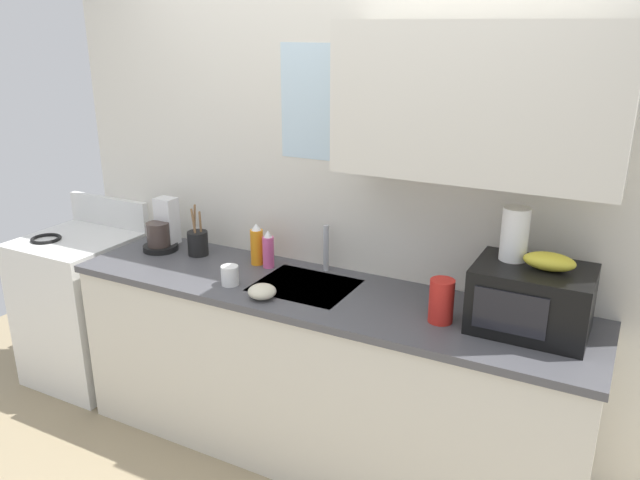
% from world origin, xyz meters
% --- Properties ---
extents(kitchen_wall_assembly, '(3.31, 0.42, 2.50)m').
position_xyz_m(kitchen_wall_assembly, '(0.13, 0.30, 1.37)').
color(kitchen_wall_assembly, silver).
rests_on(kitchen_wall_assembly, ground).
extents(counter_unit, '(2.54, 0.63, 0.90)m').
position_xyz_m(counter_unit, '(-0.00, 0.00, 0.46)').
color(counter_unit, silver).
rests_on(counter_unit, ground).
extents(sink_faucet, '(0.03, 0.03, 0.24)m').
position_xyz_m(sink_faucet, '(-0.09, 0.24, 1.02)').
color(sink_faucet, '#B2B5BA').
rests_on(sink_faucet, counter_unit).
extents(stove_range, '(0.60, 0.60, 1.08)m').
position_xyz_m(stove_range, '(-1.62, 0.00, 0.46)').
color(stove_range, white).
rests_on(stove_range, ground).
extents(microwave, '(0.46, 0.35, 0.27)m').
position_xyz_m(microwave, '(0.94, 0.05, 1.04)').
color(microwave, black).
rests_on(microwave, counter_unit).
extents(banana_bunch, '(0.20, 0.11, 0.07)m').
position_xyz_m(banana_bunch, '(0.99, 0.05, 1.20)').
color(banana_bunch, gold).
rests_on(banana_bunch, microwave).
extents(paper_towel_roll, '(0.11, 0.11, 0.22)m').
position_xyz_m(paper_towel_roll, '(0.84, 0.10, 1.28)').
color(paper_towel_roll, white).
rests_on(paper_towel_roll, microwave).
extents(coffee_maker, '(0.19, 0.21, 0.28)m').
position_xyz_m(coffee_maker, '(-1.04, 0.11, 1.00)').
color(coffee_maker, black).
rests_on(coffee_maker, counter_unit).
extents(dish_soap_bottle_pink, '(0.06, 0.06, 0.20)m').
position_xyz_m(dish_soap_bottle_pink, '(-0.37, 0.14, 0.99)').
color(dish_soap_bottle_pink, '#E55999').
rests_on(dish_soap_bottle_pink, counter_unit).
extents(dish_soap_bottle_orange, '(0.07, 0.07, 0.22)m').
position_xyz_m(dish_soap_bottle_orange, '(-0.45, 0.15, 1.00)').
color(dish_soap_bottle_orange, orange).
rests_on(dish_soap_bottle_orange, counter_unit).
extents(cereal_canister, '(0.10, 0.10, 0.19)m').
position_xyz_m(cereal_canister, '(0.60, -0.05, 0.99)').
color(cereal_canister, red).
rests_on(cereal_canister, counter_unit).
extents(mug_white, '(0.08, 0.08, 0.09)m').
position_xyz_m(mug_white, '(-0.41, -0.14, 0.95)').
color(mug_white, white).
rests_on(mug_white, counter_unit).
extents(utensil_crock, '(0.11, 0.11, 0.28)m').
position_xyz_m(utensil_crock, '(-0.81, 0.12, 0.97)').
color(utensil_crock, black).
rests_on(utensil_crock, counter_unit).
extents(small_bowl, '(0.13, 0.13, 0.06)m').
position_xyz_m(small_bowl, '(-0.19, -0.20, 0.93)').
color(small_bowl, beige).
rests_on(small_bowl, counter_unit).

